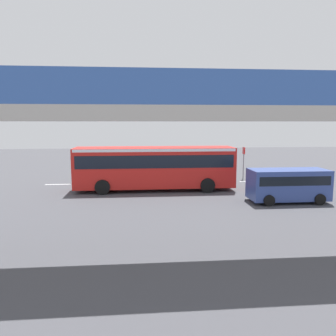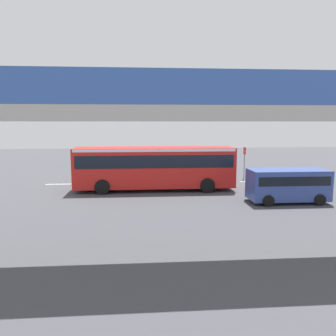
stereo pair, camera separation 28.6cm
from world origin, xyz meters
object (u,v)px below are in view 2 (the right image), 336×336
Objects in this scene: parked_van at (288,183)px; traffic_sign at (244,158)px; city_bus at (155,165)px; bicycle_black at (273,190)px.

parked_van is 8.56m from traffic_sign.
city_bus is at bearing -28.77° from parked_van.
parked_van is 1.71× the size of traffic_sign.
traffic_sign is (0.05, -6.50, 1.52)m from bicycle_black.
parked_van is at bearing 90.78° from traffic_sign.
city_bus is 6.52× the size of bicycle_black.
city_bus is at bearing 27.06° from traffic_sign.
city_bus is 9.27m from parked_van.
traffic_sign reaches higher than bicycle_black.
traffic_sign is (-7.99, -4.08, 0.01)m from city_bus.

